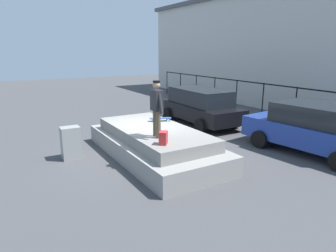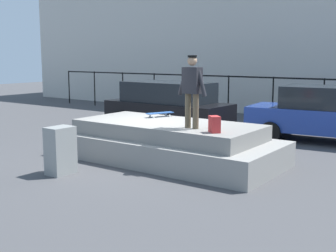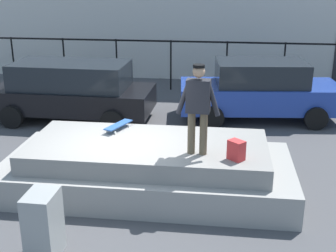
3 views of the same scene
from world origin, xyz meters
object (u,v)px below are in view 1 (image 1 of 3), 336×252
(car_blue_sedan_mid, at_px, (312,129))
(utility_box, at_px, (71,143))
(car_black_hatchback_near, at_px, (200,105))
(backpack, at_px, (163,138))
(skateboard, at_px, (160,118))
(skateboarder, at_px, (157,105))

(car_blue_sedan_mid, xyz_separation_m, utility_box, (-3.68, -7.27, -0.34))
(utility_box, bearing_deg, car_black_hatchback_near, 105.63)
(car_black_hatchback_near, distance_m, car_blue_sedan_mid, 5.45)
(backpack, relative_size, car_blue_sedan_mid, 0.08)
(skateboard, xyz_separation_m, backpack, (2.44, -1.28, 0.08))
(skateboard, height_order, car_black_hatchback_near, car_black_hatchback_near)
(skateboard, height_order, car_blue_sedan_mid, car_blue_sedan_mid)
(skateboard, relative_size, backpack, 2.22)
(backpack, bearing_deg, car_blue_sedan_mid, -56.16)
(skateboarder, relative_size, utility_box, 1.55)
(skateboard, bearing_deg, car_blue_sedan_mid, 52.16)
(skateboard, xyz_separation_m, car_blue_sedan_mid, (3.23, 4.15, -0.21))
(skateboarder, height_order, skateboard, skateboarder)
(backpack, bearing_deg, car_black_hatchback_near, -3.26)
(backpack, distance_m, car_black_hatchback_near, 6.56)
(skateboard, distance_m, backpack, 2.76)
(backpack, bearing_deg, skateboarder, 27.21)
(car_black_hatchback_near, bearing_deg, skateboarder, -48.90)
(skateboarder, bearing_deg, backpack, -14.84)
(car_blue_sedan_mid, bearing_deg, car_black_hatchback_near, -171.88)
(skateboarder, xyz_separation_m, skateboard, (-1.73, 1.09, -0.85))
(skateboard, bearing_deg, backpack, -27.65)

